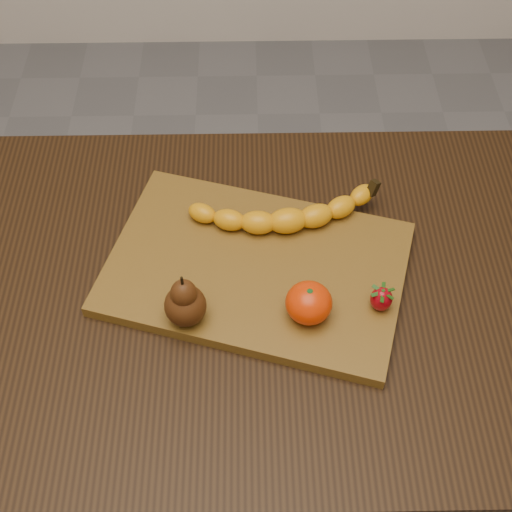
{
  "coord_description": "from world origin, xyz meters",
  "views": [
    {
      "loc": [
        -0.04,
        -0.65,
        1.64
      ],
      "look_at": [
        -0.03,
        0.03,
        0.8
      ],
      "focal_mm": 50.0,
      "sensor_mm": 36.0,
      "label": 1
    }
  ],
  "objects_px": {
    "table": "(273,320)",
    "pear": "(184,299)",
    "mandarin": "(309,303)",
    "cutting_board": "(256,268)"
  },
  "relations": [
    {
      "from": "pear",
      "to": "mandarin",
      "type": "bearing_deg",
      "value": 0.86
    },
    {
      "from": "table",
      "to": "cutting_board",
      "type": "relative_size",
      "value": 2.22
    },
    {
      "from": "table",
      "to": "pear",
      "type": "distance_m",
      "value": 0.22
    },
    {
      "from": "table",
      "to": "pear",
      "type": "relative_size",
      "value": 10.56
    },
    {
      "from": "table",
      "to": "pear",
      "type": "bearing_deg",
      "value": -151.55
    },
    {
      "from": "table",
      "to": "mandarin",
      "type": "xyz_separation_m",
      "value": [
        0.05,
        -0.07,
        0.15
      ]
    },
    {
      "from": "cutting_board",
      "to": "pear",
      "type": "xyz_separation_m",
      "value": [
        -0.1,
        -0.1,
        0.06
      ]
    },
    {
      "from": "pear",
      "to": "table",
      "type": "bearing_deg",
      "value": 28.45
    },
    {
      "from": "cutting_board",
      "to": "mandarin",
      "type": "xyz_separation_m",
      "value": [
        0.07,
        -0.09,
        0.04
      ]
    },
    {
      "from": "table",
      "to": "mandarin",
      "type": "bearing_deg",
      "value": -56.24
    }
  ]
}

